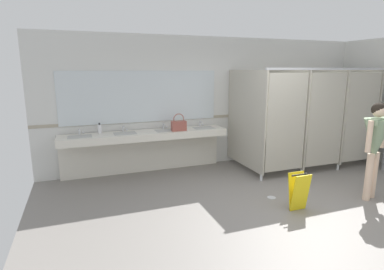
{
  "coord_description": "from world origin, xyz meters",
  "views": [
    {
      "loc": [
        -2.91,
        -3.47,
        2.07
      ],
      "look_at": [
        -1.29,
        0.88,
        1.09
      ],
      "focal_mm": 28.96,
      "sensor_mm": 36.0,
      "label": 1
    }
  ],
  "objects": [
    {
      "name": "handbag",
      "position": [
        -1.05,
        2.27,
        0.99
      ],
      "size": [
        0.3,
        0.12,
        0.35
      ],
      "color": "#934C42",
      "rests_on": "vanity_counter"
    },
    {
      "name": "wall_back_tile_band",
      "position": [
        0.0,
        2.7,
        1.05
      ],
      "size": [
        7.54,
        0.01,
        0.06
      ],
      "primitive_type": "cube",
      "color": "#9E937F",
      "rests_on": "wall_back"
    },
    {
      "name": "vanity_counter",
      "position": [
        -1.69,
        2.5,
        0.64
      ],
      "size": [
        3.25,
        0.55,
        0.99
      ],
      "color": "silver",
      "rests_on": "ground_plane"
    },
    {
      "name": "person_standing",
      "position": [
        1.46,
        -0.03,
        0.99
      ],
      "size": [
        0.54,
        0.5,
        1.57
      ],
      "color": "beige",
      "rests_on": "ground_plane"
    },
    {
      "name": "bathroom_stalls",
      "position": [
        1.67,
        1.75,
        1.1
      ],
      "size": [
        2.87,
        1.45,
        2.1
      ],
      "color": "#B2AD9E",
      "rests_on": "ground_plane"
    },
    {
      "name": "ground_plane",
      "position": [
        0.0,
        0.0,
        -0.05
      ],
      "size": [
        7.54,
        6.01,
        0.1
      ],
      "primitive_type": "cube",
      "color": "gray"
    },
    {
      "name": "wall_back",
      "position": [
        0.0,
        2.77,
        1.38
      ],
      "size": [
        7.54,
        0.12,
        2.75
      ],
      "primitive_type": "cube",
      "color": "silver",
      "rests_on": "ground_plane"
    },
    {
      "name": "floor_drain_cover",
      "position": [
        -0.01,
        0.55,
        0.0
      ],
      "size": [
        0.14,
        0.14,
        0.01
      ],
      "primitive_type": "cylinder",
      "color": "#B7BABF",
      "rests_on": "ground_plane"
    },
    {
      "name": "mirror_panel",
      "position": [
        -1.69,
        2.69,
        1.54
      ],
      "size": [
        3.15,
        0.02,
        1.02
      ],
      "primitive_type": "cube",
      "color": "silver",
      "rests_on": "wall_back"
    },
    {
      "name": "soap_dispenser",
      "position": [
        -2.54,
        2.58,
        0.96
      ],
      "size": [
        0.07,
        0.07,
        0.2
      ],
      "color": "white",
      "rests_on": "vanity_counter"
    },
    {
      "name": "wet_floor_sign",
      "position": [
        0.09,
        0.03,
        0.3
      ],
      "size": [
        0.28,
        0.19,
        0.57
      ],
      "color": "yellow",
      "rests_on": "ground_plane"
    }
  ]
}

